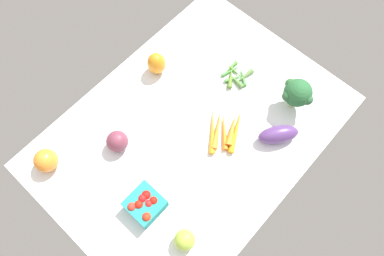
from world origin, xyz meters
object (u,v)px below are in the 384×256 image
at_px(heirloom_tomato_green, 185,240).
at_px(eggplant, 278,135).
at_px(heirloom_tomato_orange, 46,160).
at_px(okra_pile, 236,76).
at_px(carrot_bunch, 225,130).
at_px(bell_pepper_orange, 157,63).
at_px(red_onion_center, 117,141).
at_px(broccoli_head, 297,93).
at_px(berry_basket, 145,204).

bearing_deg(heirloom_tomato_green, eggplant, -0.13).
relative_size(heirloom_tomato_orange, okra_pile, 0.66).
bearing_deg(carrot_bunch, okra_pile, 29.72).
distance_m(eggplant, bell_pepper_orange, 0.50).
xyz_separation_m(red_onion_center, heirloom_tomato_green, (-0.08, -0.38, -0.00)).
relative_size(carrot_bunch, eggplant, 1.50).
height_order(red_onion_center, eggplant, red_onion_center).
bearing_deg(eggplant, red_onion_center, 172.49).
bearing_deg(eggplant, heirloom_tomato_green, -142.86).
height_order(broccoli_head, heirloom_tomato_green, broccoli_head).
xyz_separation_m(heirloom_tomato_orange, broccoli_head, (0.73, -0.46, 0.04)).
distance_m(broccoli_head, heirloom_tomato_green, 0.61).
bearing_deg(red_onion_center, broccoli_head, -33.01).
bearing_deg(heirloom_tomato_orange, okra_pile, -19.76).
xyz_separation_m(berry_basket, broccoli_head, (0.61, -0.13, 0.05)).
distance_m(berry_basket, heirloom_tomato_green, 0.16).
distance_m(berry_basket, eggplant, 0.50).
relative_size(berry_basket, bell_pepper_orange, 1.13).
relative_size(carrot_bunch, bell_pepper_orange, 2.27).
bearing_deg(heirloom_tomato_orange, eggplant, -40.61).
relative_size(heirloom_tomato_orange, eggplant, 0.56).
height_order(heirloom_tomato_orange, okra_pile, heirloom_tomato_orange).
bearing_deg(broccoli_head, red_onion_center, 146.99).
xyz_separation_m(bell_pepper_orange, heirloom_tomato_green, (-0.38, -0.49, -0.01)).
bearing_deg(eggplant, berry_basket, -162.19).
bearing_deg(broccoli_head, heirloom_tomato_orange, 147.53).
height_order(berry_basket, broccoli_head, broccoli_head).
bearing_deg(okra_pile, bell_pepper_orange, 126.81).
distance_m(carrot_bunch, berry_basket, 0.37).
bearing_deg(carrot_bunch, broccoli_head, -24.25).
xyz_separation_m(eggplant, broccoli_head, (0.14, 0.04, 0.05)).
distance_m(berry_basket, broccoli_head, 0.63).
relative_size(eggplant, bell_pepper_orange, 1.51).
bearing_deg(heirloom_tomato_green, berry_basket, 91.69).
relative_size(heirloom_tomato_orange, broccoli_head, 0.60).
relative_size(okra_pile, eggplant, 0.86).
bearing_deg(broccoli_head, carrot_bunch, 155.75).
distance_m(berry_basket, bell_pepper_orange, 0.51).
xyz_separation_m(carrot_bunch, bell_pepper_orange, (0.02, 0.35, 0.03)).
distance_m(heirloom_tomato_orange, broccoli_head, 0.87).
xyz_separation_m(carrot_bunch, broccoli_head, (0.24, -0.11, 0.07)).
bearing_deg(berry_basket, okra_pile, 9.46).
distance_m(okra_pile, berry_basket, 0.57).
bearing_deg(heirloom_tomato_green, broccoli_head, 3.65).
relative_size(okra_pile, broccoli_head, 0.91).
bearing_deg(okra_pile, broccoli_head, -77.37).
bearing_deg(broccoli_head, heirloom_tomato_green, -176.35).
xyz_separation_m(heirloom_tomato_orange, okra_pile, (0.68, -0.24, -0.03)).
bearing_deg(bell_pepper_orange, eggplant, -80.45).
distance_m(red_onion_center, bell_pepper_orange, 0.32).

